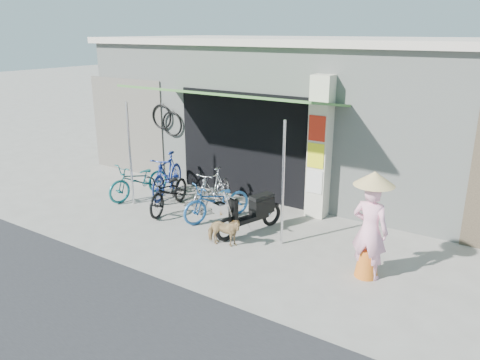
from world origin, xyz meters
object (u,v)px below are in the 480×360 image
Objects in this scene: street_dog at (224,231)px; bike_navy at (217,201)px; nun at (370,226)px; bike_teal at (139,180)px; bike_blue at (167,175)px; moped at (251,212)px; bike_black at (169,191)px; bike_silver at (212,188)px.

bike_navy is at bearing 26.02° from street_dog.
bike_teal is at bearing -3.01° from nun.
nun is at bearing -30.81° from bike_blue.
moped is (0.10, 0.79, 0.14)m from street_dog.
bike_black is 2.24m from street_dog.
bike_silver is (1.37, -0.03, -0.07)m from bike_blue.
bike_silver is at bearing 24.11° from bike_teal.
nun reaches higher than bike_silver.
bike_silver is at bearing -19.60° from bike_blue.
bike_silver is at bearing 29.91° from bike_black.
nun reaches higher than moped.
bike_teal is 0.96× the size of bike_blue.
bike_blue reaches higher than bike_navy.
nun reaches higher than street_dog.
bike_black is (0.68, -0.69, -0.08)m from bike_blue.
bike_silver reaches higher than bike_black.
bike_teal reaches higher than street_dog.
bike_teal is at bearing -151.75° from bike_blue.
bike_blue is at bearing -174.19° from bike_navy.
bike_silver is at bearing 27.05° from street_dog.
moped reaches higher than bike_navy.
bike_black is 1.06× the size of bike_navy.
bike_navy is at bearing -172.16° from moped.
bike_navy is 0.99× the size of moped.
bike_silver is 1.64m from moped.
moped reaches higher than bike_silver.
bike_blue is 1.07× the size of moped.
bike_black is at bearing -63.95° from bike_blue.
bike_silver is (0.69, 0.66, 0.00)m from bike_black.
bike_blue is 2.52× the size of street_dog.
nun is (3.97, -1.14, 0.44)m from bike_silver.
street_dog is at bearing -79.83° from moped.
moped is 2.57m from nun.
moped is at bearing -15.17° from bike_black.
bike_black reaches higher than bike_teal.
bike_blue is 0.96× the size of nun.
moped is 0.90× the size of nun.
bike_navy is at bearing 7.83° from bike_teal.
bike_blue reaches higher than bike_teal.
bike_navy reaches higher than street_dog.
bike_teal is 2.41× the size of street_dog.
bike_blue is 5.48m from nun.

